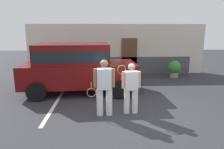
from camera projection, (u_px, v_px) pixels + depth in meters
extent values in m
plane|color=#2D2D33|center=(130.00, 116.00, 6.37)|extent=(40.00, 40.00, 0.00)
cube|color=silver|center=(58.00, 101.00, 7.72)|extent=(0.12, 4.40, 0.01)
cube|color=beige|center=(117.00, 49.00, 12.16)|extent=(10.32, 0.30, 2.89)
cube|color=#4C4C51|center=(117.00, 66.00, 12.17)|extent=(8.67, 0.10, 1.01)
cube|color=brown|center=(129.00, 56.00, 12.06)|extent=(0.90, 0.06, 2.10)
cube|color=#590C0C|center=(80.00, 74.00, 8.59)|extent=(4.69, 2.12, 0.90)
cube|color=#590C0C|center=(73.00, 53.00, 8.38)|extent=(2.98, 1.90, 0.80)
cube|color=black|center=(73.00, 54.00, 8.38)|extent=(2.93, 1.92, 0.44)
cylinder|color=black|center=(114.00, 78.00, 9.75)|extent=(0.73, 0.29, 0.72)
cylinder|color=black|center=(120.00, 89.00, 7.90)|extent=(0.73, 0.29, 0.72)
cylinder|color=black|center=(47.00, 79.00, 9.46)|extent=(0.73, 0.29, 0.72)
cylinder|color=black|center=(36.00, 92.00, 7.62)|extent=(0.73, 0.29, 0.72)
cylinder|color=white|center=(109.00, 102.00, 6.37)|extent=(0.20, 0.20, 0.84)
cylinder|color=white|center=(100.00, 102.00, 6.36)|extent=(0.20, 0.20, 0.84)
cube|color=silver|center=(104.00, 79.00, 6.21)|extent=(0.43, 0.27, 0.63)
sphere|color=#8C6647|center=(104.00, 64.00, 6.10)|extent=(0.23, 0.23, 0.23)
cylinder|color=#8C6647|center=(113.00, 78.00, 6.21)|extent=(0.11, 0.11, 0.57)
cylinder|color=#8C6647|center=(95.00, 78.00, 6.18)|extent=(0.11, 0.11, 0.57)
torus|color=olive|center=(91.00, 93.00, 6.33)|extent=(0.37, 0.03, 0.37)
cylinder|color=olive|center=(91.00, 85.00, 6.28)|extent=(0.03, 0.03, 0.20)
cylinder|color=white|center=(135.00, 101.00, 6.55)|extent=(0.18, 0.18, 0.78)
cylinder|color=white|center=(127.00, 101.00, 6.52)|extent=(0.18, 0.18, 0.78)
cube|color=white|center=(131.00, 81.00, 6.39)|extent=(0.41, 0.27, 0.58)
sphere|color=beige|center=(132.00, 67.00, 6.29)|extent=(0.21, 0.21, 0.21)
cylinder|color=beige|center=(139.00, 80.00, 6.41)|extent=(0.10, 0.10, 0.53)
cylinder|color=beige|center=(123.00, 80.00, 6.36)|extent=(0.10, 0.10, 0.53)
torus|color=olive|center=(122.00, 70.00, 6.33)|extent=(0.28, 0.13, 0.29)
cylinder|color=olive|center=(122.00, 77.00, 6.38)|extent=(0.03, 0.03, 0.20)
cylinder|color=gray|center=(174.00, 75.00, 11.42)|extent=(0.45, 0.45, 0.27)
sphere|color=#387F33|center=(174.00, 67.00, 11.32)|extent=(0.70, 0.70, 0.70)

